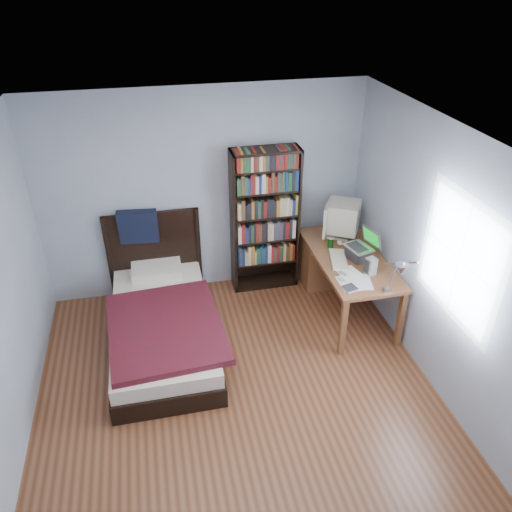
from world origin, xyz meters
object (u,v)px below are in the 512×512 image
desk (334,260)px  crt_monitor (341,217)px  laptop (360,250)px  keyboard (338,260)px  bed (162,320)px  bookshelf (265,221)px  soda_can (331,243)px  desk_lamp (400,271)px  speaker (371,266)px

desk → crt_monitor: 0.57m
desk → laptop: size_ratio=4.34×
keyboard → bed: (-2.00, -0.01, -0.49)m
desk → bed: size_ratio=0.73×
crt_monitor → bookshelf: bookshelf is taller
bed → soda_can: bearing=8.9°
desk → desk_lamp: bearing=-90.6°
crt_monitor → keyboard: size_ratio=1.27×
desk → crt_monitor: (0.06, 0.04, 0.57)m
soda_can → bookshelf: (-0.67, 0.50, 0.12)m
desk_lamp → bookshelf: bearing=113.2°
laptop → bed: 2.32m
desk_lamp → bed: size_ratio=0.29×
keyboard → laptop: bearing=13.1°
desk → laptop: laptop is taller
crt_monitor → bed: size_ratio=0.26×
desk_lamp → soda_can: size_ratio=5.38×
laptop → bookshelf: bearing=138.2°
desk → bed: (-2.15, -0.51, -0.16)m
speaker → bed: 2.33m
desk_lamp → speaker: 0.84m
desk → speaker: (0.08, -0.82, 0.41)m
laptop → keyboard: laptop is taller
soda_can → desk_lamp: bearing=-84.7°
desk → keyboard: size_ratio=3.63×
soda_can → laptop: bearing=-53.3°
crt_monitor → soda_can: (-0.20, -0.23, -0.20)m
laptop → soda_can: size_ratio=3.11×
speaker → bed: size_ratio=0.09×
speaker → bookshelf: bearing=112.9°
laptop → soda_can: bearing=126.7°
soda_can → bed: bed is taller
crt_monitor → laptop: 0.56m
laptop → bed: size_ratio=0.17×
desk → bookshelf: bookshelf is taller
desk → speaker: speaker is taller
speaker → soda_can: speaker is taller
laptop → bed: bed is taller
laptop → desk_lamp: desk_lamp is taller
crt_monitor → bed: (-2.21, -0.54, -0.73)m
keyboard → bookshelf: 1.04m
desk → bed: 2.22m
crt_monitor → soda_can: bearing=-131.2°
laptop → soda_can: 0.39m
keyboard → speaker: speaker is taller
desk → speaker: size_ratio=8.31×
keyboard → soda_can: bearing=100.9°
keyboard → soda_can: size_ratio=3.72×
crt_monitor → laptop: size_ratio=1.52×
desk → bookshelf: size_ratio=0.87×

